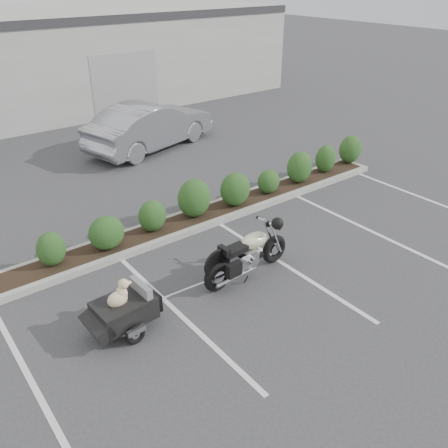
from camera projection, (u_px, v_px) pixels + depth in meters
ground at (224, 272)px, 9.97m from camera, size 90.00×90.00×0.00m
planter_kerb at (203, 217)px, 12.00m from camera, size 12.00×1.00×0.15m
motorcycle at (248, 255)px, 9.62m from camera, size 2.23×0.75×1.28m
pet_trailer at (123, 310)px, 8.17m from camera, size 1.78×0.99×1.06m
sedan at (151, 126)px, 16.47m from camera, size 5.15×2.93×1.61m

